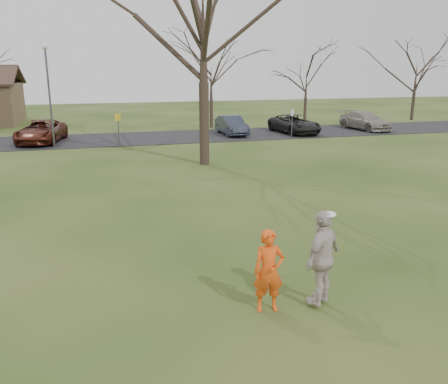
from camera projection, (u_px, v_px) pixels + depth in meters
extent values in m
plane|color=#1E380F|center=(274.00, 307.00, 9.86)|extent=(120.00, 120.00, 0.00)
cube|color=black|center=(146.00, 138.00, 33.10)|extent=(62.00, 6.50, 0.04)
imported|color=#F05013|center=(269.00, 271.00, 9.52)|extent=(0.70, 0.52, 1.77)
imported|color=#4E1D12|center=(41.00, 131.00, 30.89)|extent=(3.34, 5.68, 1.48)
imported|color=#2B3040|center=(231.00, 125.00, 34.47)|extent=(1.61, 4.24, 1.38)
imported|color=black|center=(294.00, 124.00, 35.28)|extent=(2.87, 5.26, 1.40)
imported|color=gray|center=(365.00, 121.00, 37.25)|extent=(2.71, 5.13, 1.42)
imported|color=beige|center=(322.00, 258.00, 9.64)|extent=(1.27, 1.09, 2.05)
cylinder|color=white|center=(329.00, 214.00, 9.36)|extent=(0.27, 0.27, 0.06)
cylinder|color=#47474C|center=(50.00, 100.00, 28.44)|extent=(0.12, 0.12, 6.00)
sphere|color=beige|center=(45.00, 47.00, 27.62)|extent=(0.34, 0.34, 0.34)
cylinder|color=#47474C|center=(119.00, 131.00, 29.53)|extent=(0.06, 0.06, 2.00)
cube|color=yellow|center=(118.00, 117.00, 29.31)|extent=(0.35, 0.35, 0.45)
cylinder|color=#47474C|center=(292.00, 125.00, 32.64)|extent=(0.06, 0.06, 2.00)
cube|color=silver|center=(292.00, 113.00, 32.41)|extent=(0.35, 0.35, 0.45)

